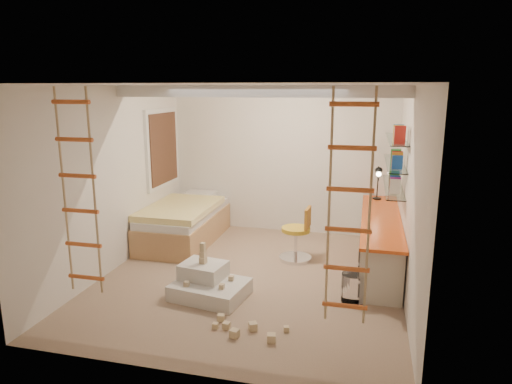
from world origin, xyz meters
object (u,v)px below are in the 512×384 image
(swivel_chair, at_px, (297,241))
(play_platform, at_px, (208,284))
(desk, at_px, (380,240))
(bed, at_px, (185,223))

(swivel_chair, distance_m, play_platform, 1.74)
(play_platform, bearing_deg, swivel_chair, 58.68)
(desk, relative_size, swivel_chair, 3.36)
(swivel_chair, height_order, play_platform, swivel_chair)
(desk, bearing_deg, swivel_chair, -177.75)
(desk, relative_size, play_platform, 2.87)
(bed, bearing_deg, play_platform, -59.83)
(swivel_chair, bearing_deg, desk, 2.25)
(bed, relative_size, swivel_chair, 2.40)
(play_platform, bearing_deg, bed, 120.17)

